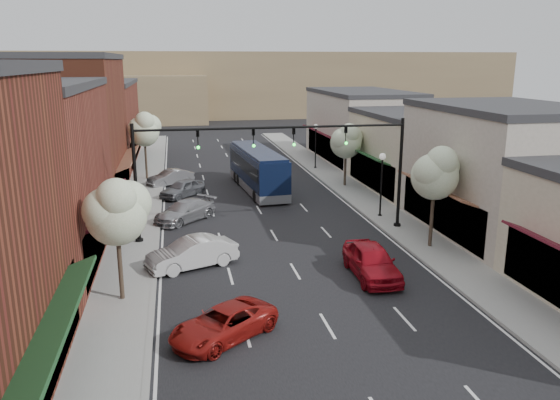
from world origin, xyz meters
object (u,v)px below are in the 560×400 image
lamp_post_near (382,174)px  parked_car_c (185,211)px  parked_car_a (223,324)px  lamp_post_far (316,139)px  coach_bus (257,169)px  parked_car_b (192,253)px  signal_mast_left (177,164)px  red_hatchback (372,261)px  signal_mast_right (364,158)px  parked_car_d (183,188)px  tree_right_far (347,140)px  tree_left_far (145,129)px  tree_right_near (436,172)px  tree_left_near (117,210)px  parked_car_e (171,178)px

lamp_post_near → parked_car_c: size_ratio=0.94×
lamp_post_near → parked_car_a: size_ratio=1.00×
lamp_post_far → coach_bus: bearing=-131.5°
parked_car_a → parked_car_b: parked_car_b is taller
lamp_post_near → signal_mast_left: bearing=-169.4°
coach_bus → red_hatchback: bearing=-87.2°
signal_mast_right → lamp_post_near: size_ratio=1.85×
lamp_post_far → parked_car_d: 16.08m
tree_right_far → tree_left_far: (-16.60, 6.00, 0.61)m
signal_mast_left → tree_right_near: bearing=-16.2°
parked_car_b → parked_car_c: bearing=159.3°
signal_mast_right → red_hatchback: 8.56m
red_hatchback → parked_car_a: (-7.73, -4.82, -0.21)m
signal_mast_left → tree_left_near: (-2.63, -8.05, -0.40)m
tree_right_far → lamp_post_near: 9.51m
lamp_post_far → tree_right_near: bearing=-88.7°
parked_car_a → lamp_post_far: bearing=123.0°
signal_mast_left → parked_car_e: bearing=92.1°
coach_bus → parked_car_b: size_ratio=2.41×
lamp_post_near → parked_car_d: 15.73m
signal_mast_right → signal_mast_left: (-11.24, 0.00, 0.00)m
parked_car_c → parked_car_a: bearing=-41.1°
lamp_post_near → red_hatchback: lamp_post_near is taller
parked_car_c → parked_car_b: bearing=-43.8°
parked_car_e → signal_mast_left: bearing=-28.4°
signal_mast_left → coach_bus: 14.05m
lamp_post_far → parked_car_a: lamp_post_far is taller
parked_car_e → signal_mast_right: bearing=6.9°
signal_mast_left → tree_right_far: (13.97, 11.95, -0.63)m
tree_right_far → tree_left_near: size_ratio=0.95×
tree_right_near → lamp_post_near: size_ratio=1.34×
tree_left_near → red_hatchback: size_ratio=1.17×
tree_right_far → parked_car_a: 27.43m
parked_car_a → red_hatchback: bearing=85.4°
coach_bus → red_hatchback: coach_bus is taller
signal_mast_right → coach_bus: signal_mast_right is taller
parked_car_e → tree_right_near: bearing=6.2°
parked_car_c → tree_right_far: bearing=74.9°
signal_mast_right → tree_left_near: size_ratio=1.44×
lamp_post_far → signal_mast_right: bearing=-96.2°
tree_right_near → parked_car_d: bearing=132.3°
tree_right_near → coach_bus: (-7.50, 16.20, -2.67)m
tree_right_near → red_hatchback: 6.89m
tree_left_near → parked_car_d: bearing=81.1°
parked_car_e → lamp_post_near: bearing=16.7°
signal_mast_right → lamp_post_near: signal_mast_right is taller
lamp_post_far → parked_car_a: bearing=-110.4°
tree_right_near → lamp_post_far: 24.11m
coach_bus → parked_car_c: bearing=-132.6°
tree_left_near → red_hatchback: 12.28m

